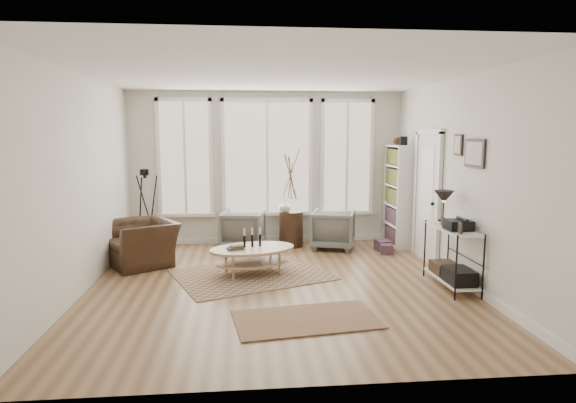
{
  "coord_description": "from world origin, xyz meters",
  "views": [
    {
      "loc": [
        -0.47,
        -6.49,
        2.1
      ],
      "look_at": [
        0.2,
        0.6,
        1.1
      ],
      "focal_mm": 30.0,
      "sensor_mm": 36.0,
      "label": 1
    }
  ],
  "objects": [
    {
      "name": "room",
      "position": [
        0.02,
        0.03,
        1.43
      ],
      "size": [
        5.5,
        5.54,
        2.9
      ],
      "color": "#926E4A",
      "rests_on": "ground"
    },
    {
      "name": "bay_window",
      "position": [
        0.0,
        2.71,
        1.61
      ],
      "size": [
        4.14,
        0.12,
        2.24
      ],
      "color": "tan",
      "rests_on": "ground"
    },
    {
      "name": "door",
      "position": [
        2.57,
        1.15,
        1.12
      ],
      "size": [
        0.09,
        1.06,
        2.22
      ],
      "color": "silver",
      "rests_on": "ground"
    },
    {
      "name": "bookcase",
      "position": [
        2.44,
        2.23,
        0.96
      ],
      "size": [
        0.31,
        0.85,
        2.06
      ],
      "color": "white",
      "rests_on": "ground"
    },
    {
      "name": "low_shelf",
      "position": [
        2.38,
        -0.3,
        0.51
      ],
      "size": [
        0.38,
        1.08,
        1.3
      ],
      "color": "white",
      "rests_on": "ground"
    },
    {
      "name": "wall_art",
      "position": [
        2.58,
        -0.27,
        1.88
      ],
      "size": [
        0.04,
        0.88,
        0.44
      ],
      "color": "black",
      "rests_on": "ground"
    },
    {
      "name": "rug_main",
      "position": [
        -0.36,
        0.53,
        0.01
      ],
      "size": [
        2.6,
        2.3,
        0.01
      ],
      "primitive_type": "cube",
      "rotation": [
        0.0,
        0.0,
        0.37
      ],
      "color": "brown",
      "rests_on": "ground"
    },
    {
      "name": "rug_runner",
      "position": [
        0.23,
        -1.3,
        0.01
      ],
      "size": [
        1.72,
        1.11,
        0.01
      ],
      "primitive_type": "cube",
      "rotation": [
        0.0,
        0.0,
        0.13
      ],
      "color": "brown",
      "rests_on": "ground"
    },
    {
      "name": "coffee_table",
      "position": [
        -0.35,
        0.58,
        0.32
      ],
      "size": [
        1.47,
        1.15,
        0.6
      ],
      "color": "tan",
      "rests_on": "ground"
    },
    {
      "name": "armchair_left",
      "position": [
        -0.48,
        2.27,
        0.35
      ],
      "size": [
        0.88,
        0.9,
        0.7
      ],
      "primitive_type": "imported",
      "rotation": [
        0.0,
        0.0,
        2.95
      ],
      "color": "slate",
      "rests_on": "ground"
    },
    {
      "name": "armchair_right",
      "position": [
        1.18,
        2.12,
        0.35
      ],
      "size": [
        0.95,
        0.97,
        0.71
      ],
      "primitive_type": "imported",
      "rotation": [
        0.0,
        0.0,
        2.84
      ],
      "color": "slate",
      "rests_on": "ground"
    },
    {
      "name": "side_table",
      "position": [
        0.42,
        2.34,
        0.9
      ],
      "size": [
        0.44,
        0.44,
        1.87
      ],
      "color": "#362215",
      "rests_on": "ground"
    },
    {
      "name": "vase",
      "position": [
        0.3,
        2.28,
        0.78
      ],
      "size": [
        0.25,
        0.25,
        0.23
      ],
      "primitive_type": "imported",
      "rotation": [
        0.0,
        0.0,
        -0.15
      ],
      "color": "silver",
      "rests_on": "side_table"
    },
    {
      "name": "accent_chair",
      "position": [
        -2.12,
        1.3,
        0.35
      ],
      "size": [
        1.43,
        1.39,
        0.71
      ],
      "primitive_type": "imported",
      "rotation": [
        0.0,
        0.0,
        -1.0
      ],
      "color": "#362215",
      "rests_on": "ground"
    },
    {
      "name": "tripod_camera",
      "position": [
        -2.17,
        2.05,
        0.69
      ],
      "size": [
        0.53,
        0.53,
        1.5
      ],
      "color": "black",
      "rests_on": "ground"
    },
    {
      "name": "book_stack_near",
      "position": [
        2.05,
        1.84,
        0.1
      ],
      "size": [
        0.27,
        0.33,
        0.19
      ],
      "primitive_type": "cube",
      "rotation": [
        0.0,
        0.0,
        0.13
      ],
      "color": "maroon",
      "rests_on": "ground"
    },
    {
      "name": "book_stack_far",
      "position": [
        2.05,
        1.63,
        0.08
      ],
      "size": [
        0.25,
        0.29,
        0.17
      ],
      "primitive_type": "cube",
      "rotation": [
        0.0,
        0.0,
        -0.15
      ],
      "color": "maroon",
      "rests_on": "ground"
    }
  ]
}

